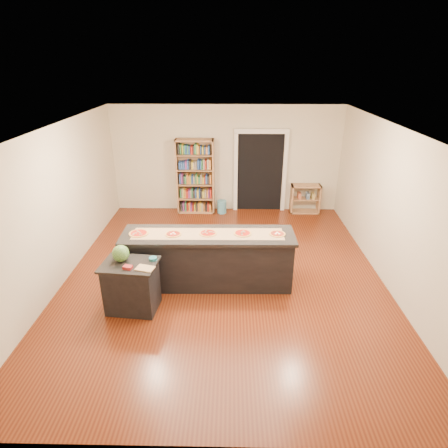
{
  "coord_description": "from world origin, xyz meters",
  "views": [
    {
      "loc": [
        0.12,
        -6.22,
        3.86
      ],
      "look_at": [
        0.0,
        0.2,
        1.0
      ],
      "focal_mm": 30.0,
      "sensor_mm": 36.0,
      "label": 1
    }
  ],
  "objects_px": {
    "low_shelf": "(305,199)",
    "waste_bin": "(222,207)",
    "bookshelf": "(195,177)",
    "side_counter": "(132,286)",
    "watermelon": "(121,253)",
    "kitchen_island": "(208,259)"
  },
  "relations": [
    {
      "from": "low_shelf",
      "to": "waste_bin",
      "type": "xyz_separation_m",
      "value": [
        -2.24,
        -0.1,
        -0.21
      ]
    },
    {
      "from": "watermelon",
      "to": "waste_bin",
      "type": "bearing_deg",
      "value": 70.03
    },
    {
      "from": "low_shelf",
      "to": "waste_bin",
      "type": "relative_size",
      "value": 2.2
    },
    {
      "from": "bookshelf",
      "to": "low_shelf",
      "type": "bearing_deg",
      "value": 0.18
    },
    {
      "from": "bookshelf",
      "to": "waste_bin",
      "type": "bearing_deg",
      "value": -7.12
    },
    {
      "from": "kitchen_island",
      "to": "watermelon",
      "type": "height_order",
      "value": "watermelon"
    },
    {
      "from": "bookshelf",
      "to": "watermelon",
      "type": "relative_size",
      "value": 7.24
    },
    {
      "from": "side_counter",
      "to": "watermelon",
      "type": "bearing_deg",
      "value": 156.51
    },
    {
      "from": "bookshelf",
      "to": "watermelon",
      "type": "height_order",
      "value": "bookshelf"
    },
    {
      "from": "side_counter",
      "to": "watermelon",
      "type": "distance_m",
      "value": 0.59
    },
    {
      "from": "bookshelf",
      "to": "low_shelf",
      "type": "distance_m",
      "value": 3.0
    },
    {
      "from": "side_counter",
      "to": "bookshelf",
      "type": "xyz_separation_m",
      "value": [
        0.68,
        4.34,
        0.55
      ]
    },
    {
      "from": "low_shelf",
      "to": "bookshelf",
      "type": "bearing_deg",
      "value": -179.82
    },
    {
      "from": "waste_bin",
      "to": "watermelon",
      "type": "relative_size",
      "value": 1.29
    },
    {
      "from": "watermelon",
      "to": "bookshelf",
      "type": "bearing_deg",
      "value": 79.13
    },
    {
      "from": "bookshelf",
      "to": "low_shelf",
      "type": "height_order",
      "value": "bookshelf"
    },
    {
      "from": "bookshelf",
      "to": "low_shelf",
      "type": "relative_size",
      "value": 2.55
    },
    {
      "from": "watermelon",
      "to": "low_shelf",
      "type": "bearing_deg",
      "value": 48.65
    },
    {
      "from": "waste_bin",
      "to": "bookshelf",
      "type": "bearing_deg",
      "value": 172.88
    },
    {
      "from": "kitchen_island",
      "to": "side_counter",
      "type": "relative_size",
      "value": 3.51
    },
    {
      "from": "bookshelf",
      "to": "kitchen_island",
      "type": "bearing_deg",
      "value": -81.35
    },
    {
      "from": "kitchen_island",
      "to": "bookshelf",
      "type": "bearing_deg",
      "value": 98.01
    }
  ]
}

